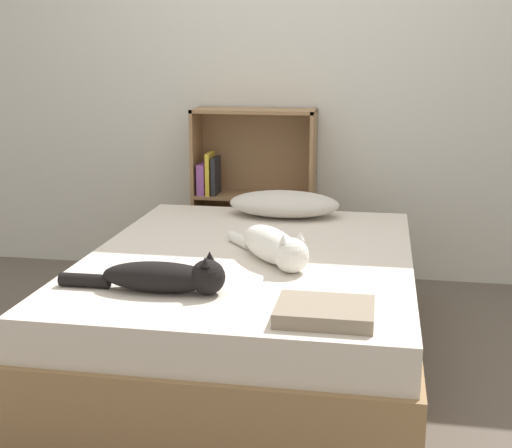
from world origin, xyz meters
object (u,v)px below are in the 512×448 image
Objects in this scene: pillow at (284,204)px; cat_dark at (166,277)px; bed at (251,308)px; bookshelf at (252,193)px; cat_light at (274,247)px.

cat_dark is at bearing -101.59° from pillow.
pillow is (0.05, 0.73, 0.32)m from bed.
bookshelf is at bearing 100.09° from bed.
cat_light reaches higher than bed.
bed is 3.17× the size of pillow.
pillow is 0.54m from bookshelf.
cat_light is at bearing 50.78° from cat_dark.
bed is 1.25m from bookshelf.
cat_light reaches higher than pillow.
cat_light is 0.80× the size of cat_dark.
bookshelf reaches higher than bed.
cat_dark is at bearing -77.05° from cat_light.
bookshelf reaches higher than cat_light.
bed is 2.91× the size of cat_dark.
bed is 1.81× the size of bookshelf.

